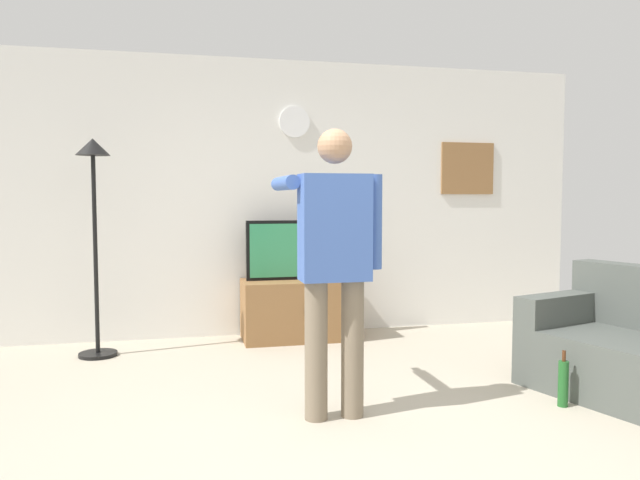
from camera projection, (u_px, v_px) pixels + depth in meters
name	position (u px, v px, depth m)	size (l,w,h in m)	color
ground_plane	(360.00, 449.00, 3.29)	(8.40, 8.40, 0.00)	#B2A893
back_wall	(275.00, 198.00, 6.06)	(6.40, 0.10, 2.70)	silver
tv_stand	(301.00, 309.00, 5.84)	(1.11, 0.55, 0.57)	olive
television	(299.00, 250.00, 5.84)	(1.02, 0.07, 0.57)	black
wall_clock	(294.00, 122.00, 5.99)	(0.30, 0.30, 0.03)	white
framed_picture	(467.00, 168.00, 6.45)	(0.59, 0.04, 0.54)	olive
floor_lamp	(94.00, 201.00, 5.13)	(0.32, 0.32, 1.85)	black
person_standing_nearer_lamp	(334.00, 255.00, 3.70)	(0.60, 0.78, 1.77)	#7A6B56
beverage_bottle	(563.00, 383.00, 3.95)	(0.07, 0.07, 0.37)	#1E5923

